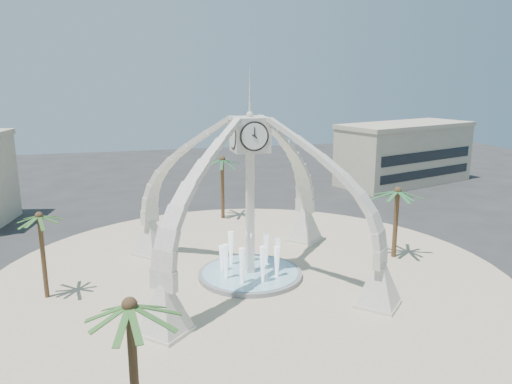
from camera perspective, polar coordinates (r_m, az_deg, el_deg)
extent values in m
plane|color=#282828|center=(39.08, -0.66, -9.70)|extent=(140.00, 140.00, 0.00)
cylinder|color=#C8B694|center=(39.07, -0.66, -9.66)|extent=(40.00, 40.00, 0.06)
cube|color=silver|center=(37.45, -0.68, -2.77)|extent=(0.55, 0.55, 9.80)
cube|color=silver|center=(36.24, -0.71, 6.61)|extent=(2.50, 2.50, 2.50)
cone|color=silver|center=(36.01, -0.72, 11.76)|extent=(0.20, 0.20, 4.00)
cylinder|color=white|center=(35.00, -0.18, 6.38)|extent=(1.84, 0.04, 1.84)
pyramid|color=silver|center=(46.91, 5.59, -3.72)|extent=(3.80, 3.80, 3.20)
pyramid|color=silver|center=(44.15, -11.95, -5.04)|extent=(3.80, 3.80, 3.20)
pyramid|color=silver|center=(31.02, -10.38, -13.05)|extent=(3.80, 3.80, 3.20)
pyramid|color=silver|center=(34.84, 13.86, -10.20)|extent=(3.80, 3.80, 3.20)
cylinder|color=gray|center=(39.01, -0.66, -9.43)|extent=(8.00, 8.00, 0.40)
cylinder|color=#93C7DB|center=(38.92, -0.66, -9.13)|extent=(7.40, 7.40, 0.04)
cone|color=white|center=(38.34, -0.67, -6.91)|extent=(0.60, 0.60, 3.20)
cube|color=#BDAE94|center=(74.78, 16.58, 4.05)|extent=(21.49, 13.79, 8.00)
cube|color=#BDAE94|center=(74.26, 16.80, 7.32)|extent=(21.87, 14.17, 0.60)
cylinder|color=brown|center=(43.76, 15.66, -3.52)|extent=(0.39, 0.39, 5.96)
cylinder|color=brown|center=(37.52, -23.14, -6.83)|extent=(0.32, 0.32, 6.08)
cylinder|color=brown|center=(53.63, -3.84, 0.39)|extent=(0.39, 0.39, 6.67)
cylinder|color=brown|center=(22.79, -13.81, -19.26)|extent=(0.39, 0.39, 6.25)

